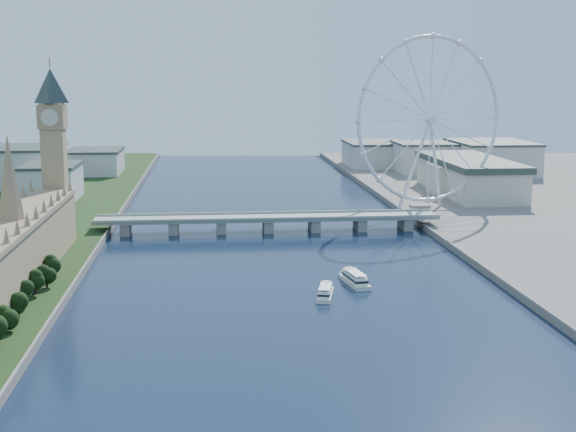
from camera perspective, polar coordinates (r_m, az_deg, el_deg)
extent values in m
cube|color=tan|center=(394.77, -18.91, -2.55)|extent=(24.00, 200.00, 28.00)
cone|color=#937A59|center=(388.89, -19.21, 2.63)|extent=(12.00, 12.00, 40.00)
cube|color=tan|center=(494.90, -16.24, 3.09)|extent=(13.00, 13.00, 80.00)
cube|color=#937A59|center=(492.30, -16.42, 6.79)|extent=(15.00, 15.00, 14.00)
pyramid|color=#2D3833|center=(491.73, -16.58, 10.04)|extent=(20.02, 20.02, 20.00)
cube|color=gray|center=(514.33, -1.44, -0.15)|extent=(220.00, 22.00, 2.00)
cube|color=gray|center=(516.77, -11.44, -0.84)|extent=(6.00, 20.00, 7.50)
cube|color=gray|center=(514.49, -8.12, -0.79)|extent=(6.00, 20.00, 7.50)
cube|color=gray|center=(513.96, -4.78, -0.73)|extent=(6.00, 20.00, 7.50)
cube|color=gray|center=(515.19, -1.44, -0.67)|extent=(6.00, 20.00, 7.50)
cube|color=gray|center=(518.14, 1.87, -0.62)|extent=(6.00, 20.00, 7.50)
cube|color=gray|center=(522.81, 5.14, -0.56)|extent=(6.00, 20.00, 7.50)
cube|color=gray|center=(529.14, 8.33, -0.49)|extent=(6.00, 20.00, 7.50)
torus|color=silver|center=(582.16, 10.08, 6.78)|extent=(113.60, 39.12, 118.60)
cylinder|color=silver|center=(582.16, 10.08, 6.78)|extent=(7.25, 6.61, 6.00)
cube|color=gray|center=(597.79, 9.36, 0.70)|extent=(14.00, 10.00, 2.00)
cube|color=beige|center=(652.33, -16.46, 2.26)|extent=(40.00, 60.00, 26.00)
cube|color=beige|center=(747.65, -18.21, 3.34)|extent=(60.00, 80.00, 32.00)
cube|color=beige|center=(817.49, -13.55, 3.74)|extent=(50.00, 70.00, 22.00)
cube|color=beige|center=(818.30, 9.82, 4.09)|extent=(60.00, 60.00, 28.00)
cube|color=beige|center=(817.29, 14.26, 3.99)|extent=(70.00, 90.00, 30.00)
cube|color=beige|center=(867.22, 6.22, 4.37)|extent=(60.00, 80.00, 24.00)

